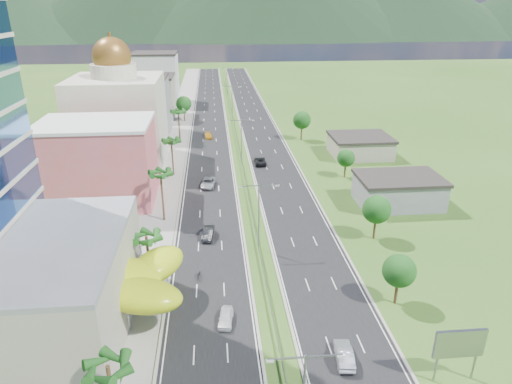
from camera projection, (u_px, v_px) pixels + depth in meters
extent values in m
plane|color=#2D5119|center=(266.00, 287.00, 61.51)|extent=(500.00, 500.00, 0.00)
cube|color=black|center=(210.00, 124.00, 143.53)|extent=(11.00, 260.00, 0.04)
cube|color=black|center=(257.00, 123.00, 144.85)|extent=(11.00, 260.00, 0.04)
cube|color=gray|center=(179.00, 125.00, 142.68)|extent=(7.00, 260.00, 0.12)
cube|color=gray|center=(236.00, 137.00, 127.42)|extent=(0.08, 216.00, 0.28)
cube|color=gray|center=(225.00, 81.00, 221.23)|extent=(0.10, 0.12, 0.70)
cube|color=gray|center=(287.00, 359.00, 34.26)|extent=(2.88, 0.12, 0.12)
cube|color=gray|center=(324.00, 356.00, 34.51)|extent=(2.88, 0.12, 0.12)
cube|color=silver|center=(270.00, 361.00, 34.18)|extent=(0.60, 0.25, 0.18)
cube|color=silver|center=(341.00, 356.00, 34.66)|extent=(0.60, 0.25, 0.18)
cylinder|color=gray|center=(259.00, 218.00, 68.58)|extent=(0.20, 0.20, 11.00)
cube|color=gray|center=(249.00, 186.00, 66.41)|extent=(2.88, 0.12, 0.12)
cube|color=gray|center=(269.00, 185.00, 66.66)|extent=(2.88, 0.12, 0.12)
cube|color=silver|center=(240.00, 187.00, 66.34)|extent=(0.60, 0.25, 0.18)
cube|color=silver|center=(277.00, 186.00, 66.82)|extent=(0.60, 0.25, 0.18)
cylinder|color=gray|center=(241.00, 143.00, 105.33)|extent=(0.20, 0.20, 11.00)
cube|color=gray|center=(235.00, 120.00, 103.16)|extent=(2.88, 0.12, 0.12)
cube|color=gray|center=(247.00, 120.00, 103.41)|extent=(2.88, 0.12, 0.12)
cube|color=silver|center=(229.00, 121.00, 103.09)|extent=(0.60, 0.25, 0.18)
cube|color=silver|center=(253.00, 121.00, 103.56)|extent=(0.60, 0.25, 0.18)
cylinder|color=gray|center=(232.00, 103.00, 146.67)|extent=(0.20, 0.20, 11.00)
cube|color=gray|center=(227.00, 87.00, 144.50)|extent=(2.88, 0.12, 0.12)
cube|color=gray|center=(236.00, 86.00, 144.76)|extent=(2.88, 0.12, 0.12)
cube|color=silver|center=(223.00, 87.00, 144.43)|extent=(0.60, 0.25, 0.18)
cube|color=silver|center=(240.00, 87.00, 144.91)|extent=(0.60, 0.25, 0.18)
cylinder|color=gray|center=(227.00, 81.00, 188.01)|extent=(0.20, 0.20, 11.00)
cube|color=gray|center=(223.00, 68.00, 185.85)|extent=(2.88, 0.12, 0.12)
cube|color=gray|center=(230.00, 68.00, 186.10)|extent=(2.88, 0.12, 0.12)
cube|color=silver|center=(220.00, 68.00, 185.77)|extent=(0.60, 0.25, 0.18)
cube|color=silver|center=(233.00, 68.00, 186.25)|extent=(0.60, 0.25, 0.18)
cylinder|color=gray|center=(77.00, 293.00, 56.80)|extent=(0.50, 0.50, 4.00)
cylinder|color=gray|center=(128.00, 315.00, 52.82)|extent=(0.50, 0.50, 4.00)
cylinder|color=gray|center=(86.00, 335.00, 49.71)|extent=(0.50, 0.50, 4.00)
cylinder|color=gray|center=(150.00, 289.00, 57.59)|extent=(0.50, 0.50, 4.00)
cube|color=#D25756|center=(99.00, 164.00, 85.56)|extent=(20.00, 15.00, 15.00)
cube|color=beige|center=(119.00, 121.00, 105.73)|extent=(20.00, 20.00, 20.00)
cylinder|color=beige|center=(113.00, 71.00, 101.31)|extent=(10.00, 10.00, 3.00)
sphere|color=brown|center=(112.00, 57.00, 100.15)|extent=(8.40, 8.40, 8.40)
cube|color=gray|center=(140.00, 107.00, 129.56)|extent=(16.00, 15.00, 16.00)
cube|color=#A09784|center=(149.00, 97.00, 150.35)|extent=(16.00, 15.00, 13.00)
cube|color=silver|center=(156.00, 79.00, 170.52)|extent=(16.00, 15.00, 18.00)
cylinder|color=gray|center=(436.00, 369.00, 45.67)|extent=(0.24, 0.24, 3.20)
cylinder|color=gray|center=(474.00, 366.00, 46.02)|extent=(0.24, 0.24, 3.20)
cube|color=#D85919|center=(460.00, 344.00, 44.69)|extent=(5.20, 0.35, 3.20)
cube|color=gray|center=(398.00, 192.00, 85.97)|extent=(15.00, 10.00, 5.00)
cube|color=#A09784|center=(360.00, 147.00, 113.82)|extent=(14.00, 12.00, 4.40)
cylinder|color=#47301C|center=(149.00, 261.00, 60.54)|extent=(0.36, 0.36, 7.50)
cylinder|color=#47301C|center=(163.00, 197.00, 78.63)|extent=(0.36, 0.36, 9.00)
cylinder|color=#47301C|center=(173.00, 158.00, 99.95)|extent=(0.36, 0.36, 8.00)
cylinder|color=#47301C|center=(179.00, 127.00, 122.77)|extent=(0.36, 0.36, 8.80)
cylinder|color=#47301C|center=(184.00, 114.00, 146.49)|extent=(0.40, 0.40, 4.90)
sphere|color=#1C5219|center=(184.00, 104.00, 145.27)|extent=(4.90, 4.90, 4.90)
cylinder|color=#47301C|center=(397.00, 289.00, 57.51)|extent=(0.40, 0.40, 4.20)
sphere|color=#1C5219|center=(399.00, 271.00, 56.47)|extent=(4.20, 4.20, 4.20)
cylinder|color=#47301C|center=(375.00, 226.00, 73.32)|extent=(0.40, 0.40, 4.55)
sphere|color=#1C5219|center=(377.00, 209.00, 72.20)|extent=(4.55, 4.55, 4.55)
cylinder|color=#47301C|center=(345.00, 169.00, 99.45)|extent=(0.40, 0.40, 3.85)
sphere|color=#1C5219|center=(346.00, 158.00, 98.49)|extent=(3.85, 3.85, 3.85)
cylinder|color=#47301C|center=(301.00, 131.00, 126.46)|extent=(0.40, 0.40, 4.90)
sphere|color=#1C5219|center=(302.00, 120.00, 125.24)|extent=(4.90, 4.90, 4.90)
imported|color=white|center=(226.00, 317.00, 54.46)|extent=(2.19, 4.27, 1.39)
imported|color=black|center=(208.00, 233.00, 74.13)|extent=(2.19, 4.91, 1.56)
imported|color=#929499|center=(208.00, 183.00, 94.79)|extent=(3.53, 6.15, 1.61)
imported|color=orange|center=(208.00, 135.00, 128.86)|extent=(2.41, 4.84, 1.35)
imported|color=#9D9FA4|center=(344.00, 354.00, 48.63)|extent=(2.24, 5.01, 1.60)
imported|color=black|center=(260.00, 161.00, 107.90)|extent=(2.60, 5.57, 1.54)
imported|color=black|center=(199.00, 274.00, 63.28)|extent=(0.89, 2.13, 1.32)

